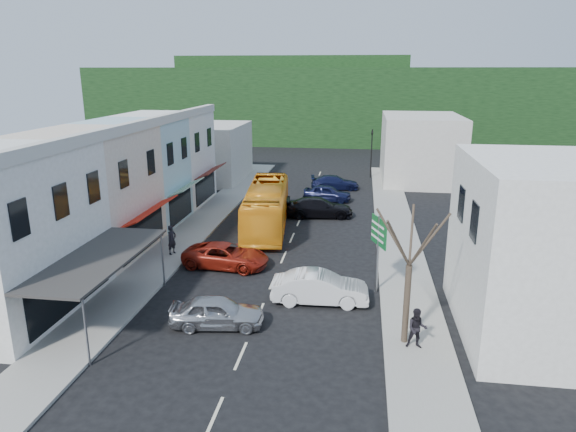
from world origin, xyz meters
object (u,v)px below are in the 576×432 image
Objects in this scene: pedestrian_left at (172,241)px; traffic_signal at (371,154)px; car_red at (226,256)px; car_white at (320,290)px; street_tree at (409,265)px; direction_sign at (378,255)px; car_silver at (217,313)px; bus at (267,208)px; pedestrian_right at (417,330)px.

traffic_signal is (12.98, 27.29, 1.70)m from pedestrian_left.
traffic_signal reaches higher than car_red.
car_white is 0.59× the size of street_tree.
direction_sign is 0.80× the size of traffic_signal.
car_red is at bearing 4.30° from car_silver.
bus is at bearing -1.14° from car_red.
car_white is 7.38m from car_red.
car_silver is at bearing 123.33° from car_white.
pedestrian_right reaches higher than car_red.
direction_sign is at bearing 103.94° from pedestrian_right.
bus is 8.57m from pedestrian_left.
street_tree reaches higher than traffic_signal.
car_white is at bearing -118.77° from car_red.
street_tree is (-0.46, 0.47, 2.72)m from pedestrian_right.
traffic_signal reaches higher than car_white.
traffic_signal reaches higher than pedestrian_left.
direction_sign is at bearing -61.81° from car_white.
street_tree reaches higher than pedestrian_right.
traffic_signal is (7.49, 36.13, 2.00)m from car_silver.
car_white is 33.03m from traffic_signal.
pedestrian_left is at bearing 142.38° from direction_sign.
bus is at bearing -5.36° from car_silver.
car_white is at bearing -61.64° from car_silver.
car_silver is 2.59× the size of pedestrian_left.
pedestrian_right is (10.59, -8.31, 0.30)m from car_red.
pedestrian_right is at bearing -102.94° from car_silver.
traffic_signal reaches higher than bus.
car_white is 1.02× the size of direction_sign.
bus is 13.50m from direction_sign.
street_tree is (8.59, -0.41, 3.02)m from car_silver.
pedestrian_left is 0.23× the size of street_tree.
direction_sign reaches higher than car_white.
bus is 1.56× the size of street_tree.
street_tree is at bearing -134.86° from car_white.
car_silver is 0.59× the size of street_tree.
car_white is (4.56, 3.28, 0.00)m from car_silver.
pedestrian_left is 17.49m from pedestrian_right.
traffic_signal is (8.05, 20.29, 1.15)m from bus.
car_white is at bearing -170.58° from direction_sign.
street_tree is at bearing -122.25° from car_red.
pedestrian_right is (4.49, -4.16, 0.30)m from car_white.
bus is at bearing 118.97° from pedestrian_right.
car_red is 30.14m from traffic_signal.
car_silver is 1.00× the size of car_white.
bus is 19.29m from pedestrian_right.
pedestrian_left is 30.26m from traffic_signal.
car_silver is 5.62m from car_white.
direction_sign reaches higher than car_silver.
direction_sign is at bearing 110.42° from traffic_signal.
bus is at bearing 105.44° from direction_sign.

